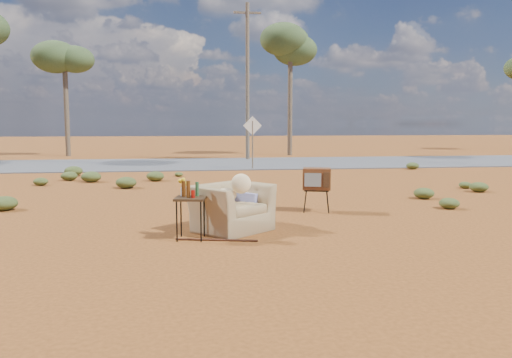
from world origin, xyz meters
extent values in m
plane|color=#944F1D|center=(0.00, 0.00, 0.00)|extent=(140.00, 140.00, 0.00)
cube|color=#565659|center=(0.00, 15.00, 0.02)|extent=(140.00, 7.00, 0.04)
imported|color=#937950|center=(-0.52, 0.21, 0.55)|extent=(1.49, 1.42, 1.10)
ellipsoid|color=#FDD99B|center=(-0.60, 0.22, 0.64)|extent=(0.40, 0.40, 0.23)
ellipsoid|color=#FDD99B|center=(-0.34, 0.08, 0.85)|extent=(0.35, 0.17, 0.35)
cube|color=navy|center=(-0.14, 0.67, 0.32)|extent=(0.92, 0.96, 0.64)
cube|color=black|center=(1.49, 1.88, 0.47)|extent=(0.60, 0.51, 0.03)
cylinder|color=black|center=(1.21, 1.77, 0.23)|extent=(0.03, 0.03, 0.47)
cylinder|color=black|center=(1.67, 1.64, 0.23)|extent=(0.03, 0.03, 0.47)
cylinder|color=black|center=(1.31, 2.12, 0.23)|extent=(0.03, 0.03, 0.47)
cylinder|color=black|center=(1.77, 2.00, 0.23)|extent=(0.03, 0.03, 0.47)
cube|color=brown|center=(1.49, 1.88, 0.71)|extent=(0.68, 0.59, 0.45)
cube|color=gray|center=(1.35, 1.67, 0.71)|extent=(0.34, 0.11, 0.28)
cube|color=#472D19|center=(1.62, 1.60, 0.71)|extent=(0.13, 0.05, 0.32)
cube|color=#3C2815|center=(-1.22, -0.35, 0.67)|extent=(0.56, 0.56, 0.04)
cylinder|color=black|center=(-1.44, -0.50, 0.34)|extent=(0.02, 0.02, 0.67)
cylinder|color=black|center=(-1.06, -0.57, 0.34)|extent=(0.02, 0.02, 0.67)
cylinder|color=black|center=(-1.37, -0.12, 0.34)|extent=(0.02, 0.02, 0.67)
cylinder|color=black|center=(-0.99, -0.19, 0.34)|extent=(0.02, 0.02, 0.67)
cylinder|color=#4B260C|center=(-1.32, -0.28, 0.82)|extent=(0.07, 0.07, 0.25)
cylinder|color=#4B260C|center=(-1.25, -0.42, 0.83)|extent=(0.06, 0.06, 0.27)
cylinder|color=#23522B|center=(-1.10, -0.27, 0.81)|extent=(0.06, 0.06, 0.23)
cylinder|color=red|center=(-1.17, -0.45, 0.76)|extent=(0.06, 0.06, 0.13)
cylinder|color=silver|center=(-1.33, -0.18, 0.76)|extent=(0.08, 0.08, 0.13)
ellipsoid|color=yellow|center=(-1.33, -0.18, 0.92)|extent=(0.15, 0.15, 0.12)
cylinder|color=#4F2415|center=(-0.81, -0.53, 0.02)|extent=(1.31, 0.34, 0.04)
cylinder|color=brown|center=(1.50, 12.00, 1.00)|extent=(0.06, 0.06, 2.00)
cube|color=silver|center=(1.50, 12.00, 1.80)|extent=(0.78, 0.04, 0.78)
cylinder|color=brown|center=(-8.00, 22.00, 3.00)|extent=(0.28, 0.28, 6.00)
ellipsoid|color=#475B2F|center=(-8.00, 22.00, 5.50)|extent=(3.20, 3.20, 2.20)
cylinder|color=brown|center=(5.00, 21.00, 3.50)|extent=(0.28, 0.28, 7.00)
ellipsoid|color=#475B2F|center=(5.00, 21.00, 6.50)|extent=(3.20, 3.20, 2.20)
cylinder|color=brown|center=(2.00, 17.50, 4.00)|extent=(0.20, 0.20, 8.00)
cube|color=brown|center=(2.00, 17.50, 7.50)|extent=(1.40, 0.10, 0.10)
ellipsoid|color=#4B5826|center=(-5.20, 3.00, 0.15)|extent=(0.56, 0.56, 0.31)
ellipsoid|color=#4B5826|center=(4.50, 1.80, 0.12)|extent=(0.44, 0.44, 0.24)
ellipsoid|color=#4B5826|center=(-3.00, 6.50, 0.17)|extent=(0.60, 0.60, 0.33)
ellipsoid|color=#4B5826|center=(6.80, 5.00, 0.10)|extent=(0.36, 0.36, 0.20)
ellipsoid|color=#4B5826|center=(3.20, 8.00, 0.11)|extent=(0.40, 0.40, 0.22)
ellipsoid|color=#4B5826|center=(-1.50, 9.50, 0.08)|extent=(0.30, 0.30, 0.17)
camera|label=1|loc=(-1.31, -8.39, 1.87)|focal=35.00mm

